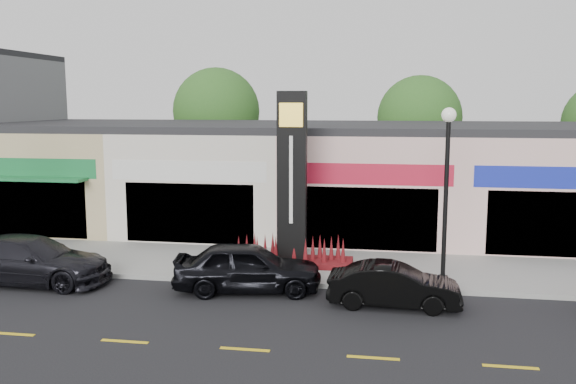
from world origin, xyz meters
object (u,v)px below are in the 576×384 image
Objects in this scene: lamp_east_near at (446,179)px; car_black_sedan at (248,267)px; pylon_sign at (292,204)px; car_black_conv at (394,286)px; car_dark_sedan at (30,260)px.

lamp_east_near reaches higher than car_black_sedan.
pylon_sign is (-5.00, 1.70, -1.20)m from lamp_east_near.
car_black_conv is (4.42, -0.71, -0.15)m from car_black_sedan.
lamp_east_near is 3.72m from car_black_conv.
lamp_east_near is at bearing -88.21° from car_black_sedan.
pylon_sign is 1.15× the size of car_dark_sedan.
lamp_east_near is 1.21× the size of car_black_sedan.
lamp_east_near is 1.46× the size of car_black_conv.
car_black_sedan is 4.48m from car_black_conv.
lamp_east_near is 0.91× the size of pylon_sign.
car_dark_sedan is 11.51m from car_black_conv.
pylon_sign reaches higher than car_black_conv.
lamp_east_near is at bearing -18.75° from pylon_sign.
car_black_sedan is 1.21× the size of car_black_conv.
car_black_sedan is (7.08, 0.28, 0.01)m from car_dark_sedan.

